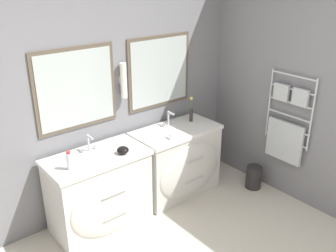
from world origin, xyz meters
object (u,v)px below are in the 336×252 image
vanity_right (178,162)px  amenity_bowl (123,150)px  vanity_left (101,192)px  toiletry_bottle (69,161)px  flower_vase (191,112)px  waste_bin (254,177)px

vanity_right → amenity_bowl: (-0.77, -0.09, 0.42)m
vanity_left → toiletry_bottle: 0.56m
vanity_left → flower_vase: bearing=4.5°
vanity_left → toiletry_bottle: bearing=-170.3°
toiletry_bottle → amenity_bowl: (0.52, -0.04, -0.05)m
vanity_right → vanity_left: bearing=180.0°
waste_bin → toiletry_bottle: bearing=167.9°
vanity_right → amenity_bowl: bearing=-173.4°
vanity_left → amenity_bowl: amenity_bowl is taller
waste_bin → flower_vase: bearing=129.2°
toiletry_bottle → flower_vase: bearing=5.5°
vanity_left → amenity_bowl: size_ratio=8.36×
toiletry_bottle → flower_vase: (1.57, 0.15, 0.03)m
toiletry_bottle → flower_vase: flower_vase is taller
amenity_bowl → toiletry_bottle: bearing=175.9°
amenity_bowl → vanity_right: bearing=6.6°
amenity_bowl → flower_vase: flower_vase is taller
toiletry_bottle → vanity_left: bearing=9.7°
vanity_left → toiletry_bottle: (-0.30, -0.05, 0.47)m
vanity_left → amenity_bowl: bearing=-22.3°
vanity_left → vanity_right: (0.99, 0.00, 0.00)m
flower_vase → waste_bin: 1.07m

